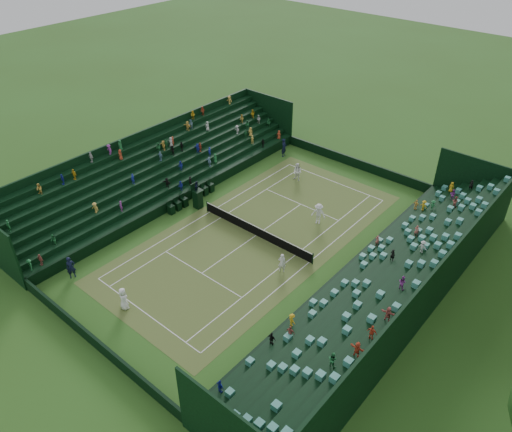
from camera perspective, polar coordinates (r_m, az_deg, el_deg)
The scene contains 17 objects.
ground at distance 42.10m, azimuth 0.00°, elevation -2.25°, with size 160.00×160.00×0.00m, color #2F571B.
court_surface at distance 42.10m, azimuth 0.00°, elevation -2.25°, with size 12.97×26.77×0.01m, color #326A23.
perimeter_wall_north at distance 53.10m, azimuth 11.24°, elevation 5.99°, with size 17.17×0.20×1.00m, color black.
perimeter_wall_south at distance 34.35m, azimuth -17.95°, elevation -13.52°, with size 17.17×0.20×1.00m, color black.
perimeter_wall_east at distance 38.04m, azimuth 9.84°, elevation -6.53°, with size 0.20×31.77×1.00m, color black.
perimeter_wall_west at distance 46.82m, azimuth -7.94°, elevation 2.26°, with size 0.20×31.77×1.00m, color black.
north_grandstand at distance 36.08m, azimuth 15.66°, elevation -7.93°, with size 6.60×32.00×4.90m.
south_grandstand at distance 49.14m, azimuth -11.36°, elevation 4.94°, with size 6.60×32.00×4.90m.
tennis_net at distance 41.79m, azimuth 0.00°, elevation -1.67°, with size 11.67×0.10×1.06m.
umpire_chair at distance 45.40m, azimuth -6.70°, elevation 2.24°, with size 0.87×0.87×2.72m.
courtside_chairs at distance 46.61m, azimuth -7.39°, elevation 2.08°, with size 0.56×5.53×1.21m.
player_near_west at distance 36.13m, azimuth -14.91°, elevation -9.12°, with size 0.87×0.57×1.78m, color white.
player_near_east at distance 37.99m, azimuth 2.98°, elevation -5.37°, with size 0.61×0.40×1.68m, color silver.
player_far_west at distance 49.64m, azimuth 4.76°, elevation 5.03°, with size 0.90×0.70×1.85m, color white.
player_far_east at distance 43.40m, azimuth 7.15°, elevation 0.26°, with size 1.26×0.73×1.95m, color white.
line_judge_north at distance 54.18m, azimuth 3.21°, elevation 7.82°, with size 0.73×0.48×2.01m, color black.
line_judge_south at distance 39.87m, azimuth -20.40°, elevation -5.54°, with size 0.67×0.44×1.83m, color black.
Camera 1 is at (21.97, -25.81, 24.97)m, focal length 35.00 mm.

